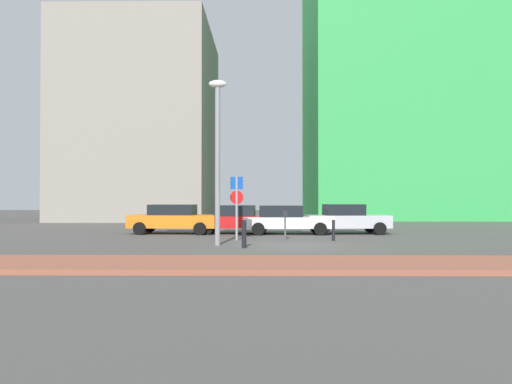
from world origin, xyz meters
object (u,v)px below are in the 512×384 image
Objects in this scene: traffic_bollard_mid at (333,230)px; parked_car_silver at (346,219)px; parking_sign_post at (237,200)px; parked_car_white at (286,219)px; parking_meter at (285,221)px; traffic_bollard_near at (244,234)px; street_lamp at (218,147)px; parked_car_orange at (174,218)px; parked_car_red at (235,219)px.

parked_car_silver is at bearing 73.13° from traffic_bollard_mid.
parked_car_silver is at bearing 36.22° from parking_sign_post.
parked_car_white is at bearing 115.35° from traffic_bollard_mid.
parking_meter is 3.73m from traffic_bollard_near.
parked_car_white reaches higher than traffic_bollard_near.
parked_car_silver is at bearing 46.01° from street_lamp.
parked_car_orange is 4.48× the size of traffic_bollard_near.
parking_sign_post is at bearing -143.78° from parked_car_silver.
parked_car_silver is 1.54× the size of parking_sign_post.
street_lamp is at bearing -140.15° from parking_meter.
parked_car_red is at bearing 120.18° from parking_meter.
traffic_bollard_mid is at bearing -106.87° from parked_car_silver.
traffic_bollard_near is (-5.02, -7.35, -0.27)m from parked_car_silver.
parking_sign_post is 4.40m from traffic_bollard_mid.
parked_car_orange is 8.34m from traffic_bollard_near.
traffic_bollard_mid is (2.07, -0.20, -0.40)m from parking_meter.
parking_meter is 1.27× the size of traffic_bollard_near.
street_lamp is at bearing -156.57° from traffic_bollard_mid.
parked_car_red reaches higher than traffic_bollard_mid.
parked_car_red is 0.89× the size of parked_car_white.
parked_car_red is 5.77m from parked_car_silver.
parking_meter is at bearing 174.40° from traffic_bollard_mid.
parked_car_white reaches higher than traffic_bollard_mid.
parking_sign_post reaches higher than parked_car_orange.
traffic_bollard_mid is (4.19, -0.22, -1.31)m from parking_sign_post.
parked_car_orange reaches higher than parked_car_white.
parking_meter reaches higher than traffic_bollard_near.
parking_meter is 4.66m from street_lamp.
traffic_bollard_mid is (-1.28, -4.23, -0.33)m from parked_car_silver.
parking_sign_post is at bearing -122.03° from parked_car_white.
traffic_bollard_near is (1.08, -1.03, -3.32)m from street_lamp.
parking_sign_post reaches higher than parked_car_silver.
parked_car_silver reaches higher than parking_meter.
traffic_bollard_mid is at bearing -44.11° from parked_car_red.
traffic_bollard_mid is at bearing -3.05° from parking_sign_post.
parked_car_silver is (3.15, 0.29, 0.03)m from parked_car_white.
parked_car_red is 2.65m from parked_car_white.
parking_sign_post is 3.59m from traffic_bollard_near.
parked_car_silver is 3.32× the size of parking_meter.
street_lamp is at bearing -133.99° from parked_car_silver.
parking_meter is (-0.21, -3.73, 0.09)m from parked_car_white.
parking_meter is at bearing 39.85° from street_lamp.
parking_sign_post is 2.31m from parking_meter.
street_lamp is 6.30× the size of traffic_bollard_near.
parking_meter is (5.61, -4.03, 0.06)m from parked_car_orange.
street_lamp reaches higher than parking_sign_post.
street_lamp is (-0.34, -6.43, 3.07)m from parked_car_red.
parking_meter is (2.12, -0.02, -0.92)m from parking_sign_post.
street_lamp is at bearing -116.10° from parked_car_white.
parked_car_silver is 5.24m from parking_meter.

